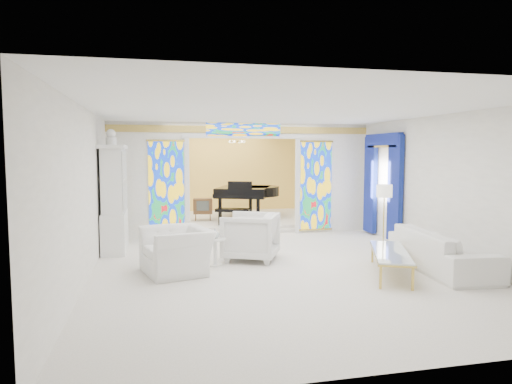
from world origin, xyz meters
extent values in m
plane|color=silver|center=(0.00, 0.00, 0.00)|extent=(12.00, 12.00, 0.00)
cube|color=white|center=(0.00, 0.00, 3.00)|extent=(7.00, 12.00, 0.02)
cube|color=white|center=(0.00, 6.00, 1.50)|extent=(7.00, 0.02, 3.00)
cube|color=white|center=(0.00, -6.00, 1.50)|extent=(7.00, 0.02, 3.00)
cube|color=white|center=(-3.50, 0.00, 1.50)|extent=(0.02, 12.00, 3.00)
cube|color=white|center=(3.50, 0.00, 1.50)|extent=(0.02, 12.00, 3.00)
cube|color=white|center=(-2.50, 2.00, 1.50)|extent=(2.00, 0.18, 3.00)
cube|color=white|center=(2.50, 2.00, 1.50)|extent=(2.00, 0.18, 3.00)
cube|color=white|center=(0.00, 2.00, 2.80)|extent=(3.00, 0.18, 0.40)
cube|color=silver|center=(-1.50, 1.90, 1.30)|extent=(0.12, 0.06, 2.60)
cube|color=silver|center=(1.50, 1.90, 1.30)|extent=(0.12, 0.06, 2.60)
cube|color=silver|center=(0.00, 1.90, 2.65)|extent=(3.24, 0.06, 0.12)
cube|color=gold|center=(0.00, 1.90, 2.82)|extent=(7.00, 0.05, 0.18)
cube|color=gold|center=(-2.03, 1.89, 1.30)|extent=(0.90, 0.04, 2.40)
cube|color=gold|center=(2.03, 1.89, 1.30)|extent=(0.90, 0.04, 2.40)
cube|color=gold|center=(0.00, 1.89, 2.82)|extent=(2.00, 0.04, 0.34)
cube|color=silver|center=(0.00, 4.10, 0.09)|extent=(6.80, 3.80, 0.18)
cube|color=#EEC153|center=(0.00, 5.88, 1.50)|extent=(6.70, 0.10, 2.90)
cylinder|color=gold|center=(0.20, 4.00, 2.55)|extent=(0.48, 0.48, 0.30)
cube|color=navy|center=(3.40, 0.05, 1.35)|extent=(0.12, 0.55, 2.60)
cube|color=navy|center=(3.40, 1.35, 1.35)|extent=(0.12, 0.55, 2.60)
cube|color=navy|center=(3.40, 0.70, 2.55)|extent=(0.14, 1.70, 0.30)
cube|color=gold|center=(3.40, 0.70, 2.38)|extent=(0.12, 1.50, 0.06)
cube|color=silver|center=(-3.22, 0.60, 0.45)|extent=(0.50, 1.40, 0.90)
cube|color=silver|center=(-3.22, 0.60, 1.60)|extent=(0.44, 1.30, 1.40)
cube|color=silver|center=(-2.99, 0.60, 1.60)|extent=(0.01, 1.20, 1.30)
cube|color=silver|center=(-3.22, 0.60, 2.34)|extent=(0.56, 1.46, 0.08)
cylinder|color=white|center=(-3.22, 0.25, 2.46)|extent=(0.22, 0.22, 0.16)
sphere|color=white|center=(-3.22, 0.25, 2.62)|extent=(0.20, 0.20, 0.20)
imported|color=silver|center=(-1.95, -1.60, 0.41)|extent=(1.41, 1.52, 0.83)
imported|color=white|center=(-0.41, -0.90, 0.49)|extent=(1.41, 1.40, 0.98)
imported|color=silver|center=(2.95, -2.48, 0.38)|extent=(1.25, 2.66, 0.75)
cylinder|color=silver|center=(-1.19, -1.23, 0.53)|extent=(0.58, 0.58, 0.03)
cylinder|color=silver|center=(-1.19, -1.23, 0.26)|extent=(0.10, 0.10, 0.51)
cylinder|color=silver|center=(-1.19, -1.23, 0.01)|extent=(0.39, 0.39, 0.03)
imported|color=white|center=(-1.19, -1.23, 0.64)|extent=(0.19, 0.19, 0.19)
cube|color=silver|center=(1.82, -2.61, 0.42)|extent=(1.28, 2.00, 0.04)
cube|color=gold|center=(1.82, -2.61, 0.40)|extent=(1.32, 2.05, 0.03)
cube|color=gold|center=(1.23, -3.36, 0.20)|extent=(0.05, 0.05, 0.40)
cube|color=gold|center=(1.70, -3.56, 0.20)|extent=(0.05, 0.05, 0.40)
cube|color=gold|center=(1.95, -1.67, 0.20)|extent=(0.05, 0.05, 0.40)
cube|color=gold|center=(2.41, -1.87, 0.20)|extent=(0.05, 0.05, 0.40)
cylinder|color=gold|center=(2.87, -0.40, 0.01)|extent=(0.32, 0.32, 0.03)
cylinder|color=gold|center=(2.87, -0.40, 0.67)|extent=(0.03, 0.03, 1.35)
cylinder|color=white|center=(2.87, -0.40, 1.33)|extent=(0.46, 0.46, 0.29)
cube|color=black|center=(0.41, 4.00, 0.98)|extent=(2.04, 2.10, 0.30)
cylinder|color=black|center=(0.84, 4.23, 0.98)|extent=(1.98, 1.98, 0.30)
cube|color=black|center=(0.05, 3.12, 0.94)|extent=(1.44, 0.83, 0.11)
cube|color=white|center=(0.02, 3.04, 0.96)|extent=(1.26, 0.60, 0.03)
cube|color=black|center=(0.19, 3.46, 1.22)|extent=(0.70, 0.31, 0.26)
cube|color=black|center=(-0.19, 2.53, 0.60)|extent=(1.02, 0.70, 0.08)
cylinder|color=black|center=(-0.41, 3.54, 0.51)|extent=(0.14, 0.14, 0.66)
cylinder|color=black|center=(0.67, 3.10, 0.51)|extent=(0.14, 0.14, 0.66)
cylinder|color=black|center=(0.74, 4.55, 0.51)|extent=(0.14, 0.14, 0.66)
cube|color=#54391E|center=(-0.92, 3.63, 0.61)|extent=(0.60, 0.44, 0.46)
cube|color=#3C413F|center=(-0.94, 3.44, 0.64)|extent=(0.36, 0.06, 0.29)
cone|color=#54391E|center=(-1.15, 3.52, 0.28)|extent=(0.04, 0.04, 0.20)
cone|color=#54391E|center=(-0.72, 3.47, 0.28)|extent=(0.04, 0.04, 0.20)
cone|color=#54391E|center=(-1.12, 3.79, 0.28)|extent=(0.04, 0.04, 0.20)
cone|color=#54391E|center=(-0.69, 3.74, 0.28)|extent=(0.04, 0.04, 0.20)
camera|label=1|loc=(-2.34, -10.01, 2.23)|focal=32.00mm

